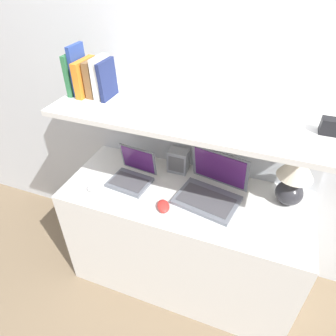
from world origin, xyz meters
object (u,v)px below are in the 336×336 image
laptop_small (132,175)px  computer_mouse (163,206)px  table_lamp (295,176)px  book_white (101,77)px  book_navy (107,80)px  second_mouse (94,186)px  book_blue (78,70)px  book_orange (85,77)px  router_box (178,161)px  book_green (75,73)px  shelf_gadget (329,126)px  laptop_large (211,189)px  book_brown (93,78)px

laptop_small → computer_mouse: size_ratio=2.13×
table_lamp → laptop_small: (-0.88, -0.13, -0.14)m
book_white → book_navy: book_white is taller
book_navy → computer_mouse: bearing=-29.2°
book_white → second_mouse: bearing=-95.0°
table_lamp → book_blue: bearing=-176.4°
book_orange → book_navy: book_navy is taller
computer_mouse → router_box: 0.36m
book_green → shelf_gadget: size_ratio=2.93×
book_orange → computer_mouse: bearing=-22.6°
computer_mouse → book_blue: (-0.56, 0.22, 0.60)m
computer_mouse → shelf_gadget: 0.88m
laptop_large → book_orange: bearing=177.4°
computer_mouse → book_orange: 0.80m
laptop_small → second_mouse: size_ratio=2.70×
laptop_small → shelf_gadget: bearing=3.5°
second_mouse → book_orange: 0.61m
laptop_large → book_green: size_ratio=1.80×
book_blue → book_navy: size_ratio=1.31×
laptop_small → router_box: bearing=40.7°
second_mouse → book_green: (-0.14, 0.20, 0.58)m
table_lamp → book_brown: (-1.09, -0.07, 0.40)m
computer_mouse → book_green: book_green is taller
computer_mouse → book_orange: size_ratio=0.65×
shelf_gadget → laptop_small: bearing=-176.5°
book_brown → shelf_gadget: size_ratio=2.57×
book_orange → book_white: size_ratio=0.89×
laptop_large → shelf_gadget: (0.47, 0.03, 0.47)m
book_green → shelf_gadget: book_green is taller
router_box → book_white: (-0.39, -0.13, 0.52)m
second_mouse → book_navy: (0.05, 0.20, 0.57)m
book_blue → book_white: size_ratio=1.23×
laptop_large → book_brown: size_ratio=2.05×
table_lamp → book_blue: (-1.18, -0.07, 0.43)m
computer_mouse → book_white: (-0.42, 0.22, 0.58)m
table_lamp → router_box: table_lamp is taller
book_brown → book_white: 0.05m
book_white → book_navy: size_ratio=1.07×
table_lamp → laptop_large: bearing=-165.2°
laptop_large → book_navy: size_ratio=1.97×
computer_mouse → book_navy: 0.72m
laptop_large → computer_mouse: 0.28m
table_lamp → book_brown: size_ratio=1.73×
table_lamp → book_navy: size_ratio=1.66×
book_blue → book_navy: book_blue is taller
book_blue → book_white: bearing=0.0°
router_box → book_blue: book_blue is taller
second_mouse → book_blue: bearing=119.5°
book_navy → shelf_gadget: bearing=0.0°
book_white → shelf_gadget: bearing=0.0°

